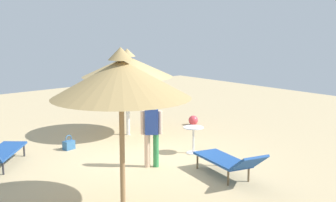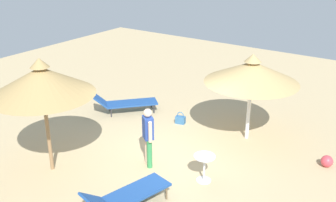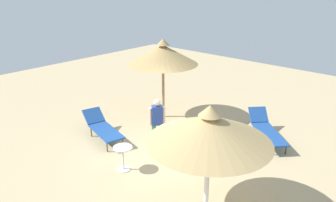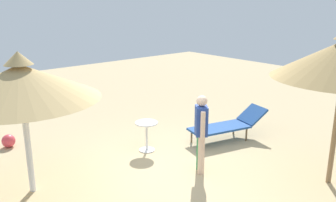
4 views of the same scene
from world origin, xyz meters
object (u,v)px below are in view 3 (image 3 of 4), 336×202
at_px(person_standing_far_right, 157,121).
at_px(side_table_round, 123,155).
at_px(parasol_umbrella_front, 209,129).
at_px(lounge_chair_back, 103,127).
at_px(handbag, 244,164).
at_px(lounge_chair_near_left, 266,129).
at_px(parasol_umbrella_far_left, 163,54).

relative_size(person_standing_far_right, side_table_round, 2.31).
height_order(parasol_umbrella_front, lounge_chair_back, parasol_umbrella_front).
bearing_deg(handbag, lounge_chair_near_left, 100.48).
bearing_deg(person_standing_far_right, side_table_round, -82.99).
bearing_deg(parasol_umbrella_far_left, lounge_chair_near_left, 11.91).
xyz_separation_m(parasol_umbrella_far_left, lounge_chair_near_left, (3.66, 0.77, -1.95)).
bearing_deg(parasol_umbrella_front, person_standing_far_right, 153.34).
bearing_deg(lounge_chair_back, parasol_umbrella_far_left, 85.51).
bearing_deg(parasol_umbrella_far_left, person_standing_far_right, -51.50).
bearing_deg(side_table_round, handbag, 42.85).
bearing_deg(side_table_round, parasol_umbrella_far_left, 116.45).
xyz_separation_m(parasol_umbrella_front, person_standing_far_right, (-2.80, 1.41, -1.10)).
bearing_deg(parasol_umbrella_front, parasol_umbrella_far_left, 142.60).
bearing_deg(lounge_chair_near_left, parasol_umbrella_front, -81.12).
xyz_separation_m(parasol_umbrella_front, handbag, (-0.27, 2.09, -1.85)).
relative_size(parasol_umbrella_far_left, handbag, 7.43).
distance_m(lounge_chair_back, side_table_round, 2.03).
relative_size(parasol_umbrella_far_left, lounge_chair_back, 1.41).
bearing_deg(parasol_umbrella_front, lounge_chair_near_left, 98.88).
bearing_deg(lounge_chair_back, side_table_round, -22.46).
height_order(parasol_umbrella_front, parasol_umbrella_far_left, parasol_umbrella_far_left).
xyz_separation_m(parasol_umbrella_front, lounge_chair_near_left, (-0.63, 4.05, -1.62)).
height_order(person_standing_far_right, side_table_round, person_standing_far_right).
bearing_deg(side_table_round, lounge_chair_back, 157.54).
bearing_deg(side_table_round, parasol_umbrella_front, 1.88).
bearing_deg(lounge_chair_back, parasol_umbrella_front, -8.74).
bearing_deg(lounge_chair_back, handbag, 18.34).
distance_m(person_standing_far_right, side_table_round, 1.56).
height_order(parasol_umbrella_front, handbag, parasol_umbrella_front).
height_order(parasol_umbrella_front, person_standing_far_right, parasol_umbrella_front).
xyz_separation_m(lounge_chair_back, lounge_chair_near_left, (3.86, 3.36, -0.03)).
xyz_separation_m(person_standing_far_right, handbag, (2.53, 0.68, -0.75)).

